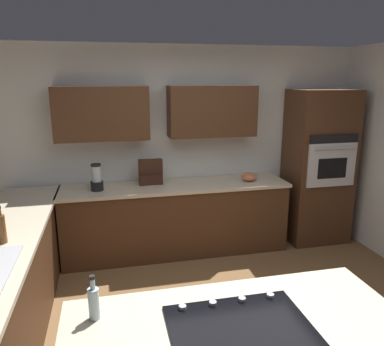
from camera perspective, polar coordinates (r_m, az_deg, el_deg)
ground_plane at (r=3.63m, az=4.71°, el=-23.13°), size 14.00×14.00×0.00m
wall_back at (r=4.92m, az=-2.81°, el=5.04°), size 6.00×0.44×2.60m
lower_cabinets_back at (r=4.86m, az=-2.41°, el=-7.09°), size 2.80×0.60×0.86m
countertop_back at (r=4.72m, az=-2.47°, el=-2.00°), size 2.84×0.64×0.04m
lower_cabinets_side at (r=3.85m, az=-25.85°, el=-14.68°), size 0.60×2.90×0.86m
countertop_side at (r=3.66m, az=-26.61°, el=-8.46°), size 0.64×2.94×0.04m
island_top at (r=2.20m, az=7.37°, el=-22.77°), size 1.90×0.96×0.04m
wall_oven at (r=5.37m, az=18.47°, el=0.88°), size 0.80×0.66×2.05m
cooktop at (r=2.19m, az=7.33°, el=-22.11°), size 0.76×0.56×0.03m
blender at (r=4.58m, az=-14.19°, el=-0.89°), size 0.15×0.15×0.32m
mixing_bowl at (r=4.92m, az=8.55°, el=-0.55°), size 0.20×0.20×0.11m
spice_rack at (r=4.71m, az=-6.26°, el=0.14°), size 0.29×0.11×0.32m
dish_soap_bottle at (r=3.42m, az=-26.84°, el=-7.42°), size 0.07×0.07×0.31m
oil_bottle at (r=2.26m, az=-14.60°, el=-18.31°), size 0.06×0.06×0.26m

